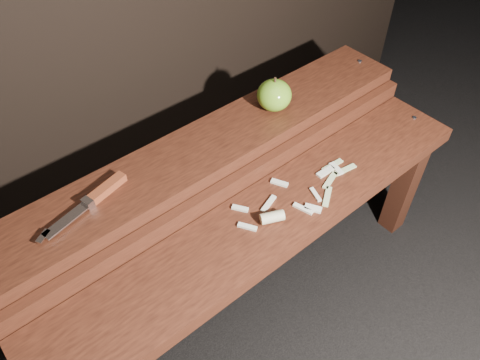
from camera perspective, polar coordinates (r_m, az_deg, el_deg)
ground at (r=1.46m, az=1.56°, el=-13.66°), size 60.00×60.00×0.00m
bench_front_tier at (r=1.14m, az=3.93°, el=-6.73°), size 1.20×0.20×0.42m
bench_rear_tier at (r=1.21m, az=-3.22°, el=1.58°), size 1.20×0.21×0.50m
apple at (r=1.23m, az=4.19°, el=10.28°), size 0.09×0.09×0.09m
knife at (r=1.06m, az=-17.02°, el=-1.87°), size 0.23×0.07×0.02m
apple_scraps at (r=1.12m, az=6.47°, el=-2.54°), size 0.36×0.16×0.03m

